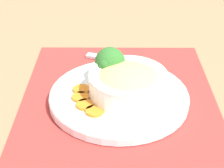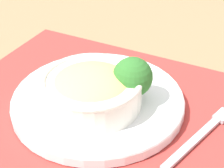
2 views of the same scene
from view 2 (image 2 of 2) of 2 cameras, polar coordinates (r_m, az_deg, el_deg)
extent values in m
plane|color=#8C704C|center=(0.65, -2.11, -3.52)|extent=(4.00, 4.00, 0.00)
cube|color=#B2332D|center=(0.65, -2.11, -3.38)|extent=(0.53, 0.43, 0.00)
cylinder|color=white|center=(0.64, -2.13, -2.67)|extent=(0.29, 0.29, 0.02)
torus|color=white|center=(0.64, -2.15, -2.09)|extent=(0.29, 0.29, 0.01)
cylinder|color=silver|center=(0.61, -3.15, -1.20)|extent=(0.16, 0.16, 0.05)
torus|color=silver|center=(0.60, -3.22, 0.64)|extent=(0.17, 0.17, 0.01)
ellipsoid|color=#EAC66B|center=(0.60, -3.18, -0.29)|extent=(0.13, 0.13, 0.05)
cylinder|color=#759E51|center=(0.62, 3.06, -1.67)|extent=(0.03, 0.03, 0.02)
sphere|color=#2D6B28|center=(0.60, 3.16, 1.08)|extent=(0.07, 0.07, 0.07)
sphere|color=#2D6B28|center=(0.61, 1.99, 2.28)|extent=(0.03, 0.03, 0.03)
sphere|color=#2D6B28|center=(0.59, 4.33, 0.62)|extent=(0.03, 0.03, 0.03)
cylinder|color=orange|center=(0.69, 2.01, 1.32)|extent=(0.04, 0.04, 0.01)
cylinder|color=orange|center=(0.70, -0.20, 1.89)|extent=(0.04, 0.04, 0.01)
cylinder|color=orange|center=(0.70, -2.60, 2.00)|extent=(0.04, 0.04, 0.01)
cylinder|color=orange|center=(0.70, -4.95, 1.64)|extent=(0.04, 0.04, 0.01)
cube|color=#B7B7BC|center=(0.59, 12.87, -8.15)|extent=(0.06, 0.18, 0.01)
cube|color=#B7B7BC|center=(0.64, 16.46, -4.63)|extent=(0.03, 0.04, 0.01)
camera|label=1|loc=(1.02, -43.08, 29.78)|focal=60.00mm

